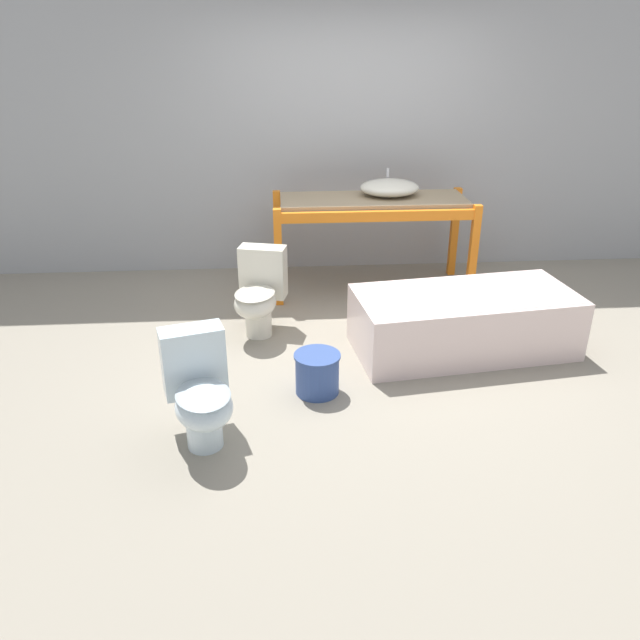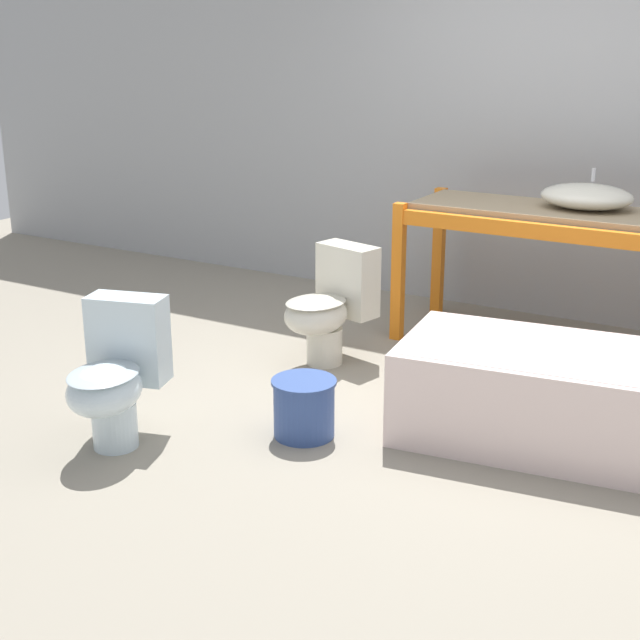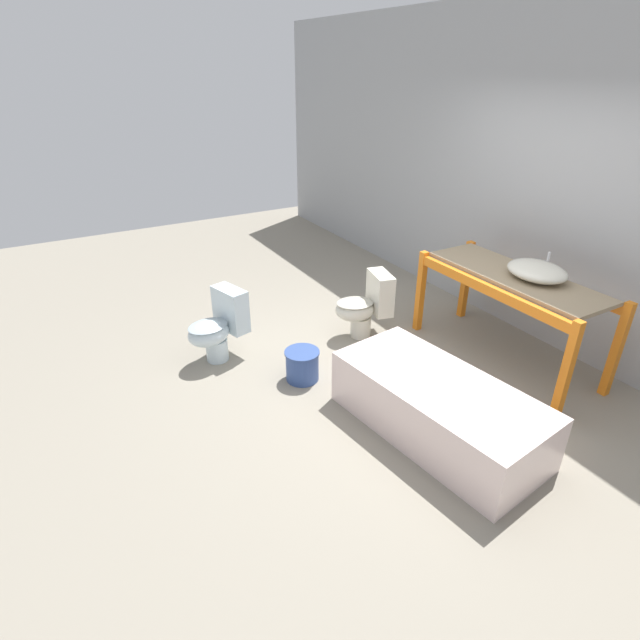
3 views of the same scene
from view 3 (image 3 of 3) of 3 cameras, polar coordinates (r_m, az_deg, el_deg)
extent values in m
plane|color=gray|center=(4.69, 9.02, -6.74)|extent=(12.00, 12.00, 0.00)
cube|color=#9EA0A3|center=(5.35, 26.18, 13.84)|extent=(10.80, 0.08, 3.20)
cube|color=orange|center=(5.40, 11.42, 3.20)|extent=(0.07, 0.07, 0.89)
cube|color=orange|center=(4.40, 26.34, -5.27)|extent=(0.07, 0.07, 0.89)
cube|color=orange|center=(5.82, 16.31, 4.43)|extent=(0.07, 0.07, 0.89)
cube|color=orange|center=(4.91, 30.76, -2.99)|extent=(0.07, 0.07, 0.89)
cube|color=orange|center=(4.69, 18.73, 3.32)|extent=(1.76, 0.06, 0.09)
cube|color=orange|center=(5.17, 23.65, 4.65)|extent=(1.76, 0.06, 0.09)
cube|color=#998466|center=(4.91, 21.43, 4.69)|extent=(1.69, 0.58, 0.04)
ellipsoid|color=silver|center=(4.84, 23.55, 5.16)|extent=(0.55, 0.44, 0.15)
cylinder|color=silver|center=(4.89, 24.69, 6.62)|extent=(0.02, 0.02, 0.08)
cube|color=silver|center=(4.02, 13.25, -9.71)|extent=(1.75, 0.97, 0.47)
cube|color=beige|center=(3.93, 13.47, -8.09)|extent=(1.66, 0.88, 0.19)
cylinder|color=silver|center=(4.98, -11.68, -3.31)|extent=(0.22, 0.22, 0.22)
ellipsoid|color=silver|center=(4.85, -12.60, -1.49)|extent=(0.43, 0.49, 0.23)
ellipsoid|color=#9FAFB7|center=(4.81, -12.69, -0.66)|extent=(0.41, 0.46, 0.03)
cube|color=silver|center=(4.91, -10.17, 1.24)|extent=(0.41, 0.27, 0.43)
cylinder|color=silver|center=(5.31, 4.66, -0.72)|extent=(0.22, 0.22, 0.22)
ellipsoid|color=silver|center=(5.20, 4.00, 1.20)|extent=(0.42, 0.48, 0.23)
ellipsoid|color=#B3AF9F|center=(5.16, 4.03, 2.00)|extent=(0.40, 0.46, 0.03)
cube|color=silver|center=(5.22, 6.89, 3.14)|extent=(0.41, 0.26, 0.43)
cylinder|color=#334C8C|center=(4.57, -2.04, -5.20)|extent=(0.30, 0.30, 0.29)
cylinder|color=#334C8C|center=(4.50, -2.07, -3.72)|extent=(0.32, 0.32, 0.02)
camera|label=1|loc=(4.16, -58.78, 10.26)|focal=35.00mm
camera|label=2|loc=(2.24, -73.49, -12.31)|focal=50.00mm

